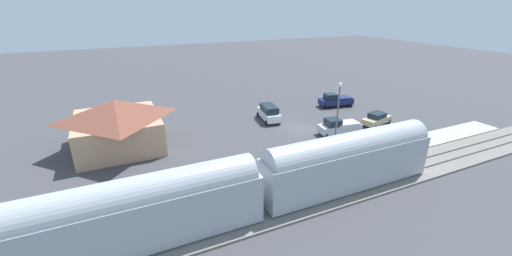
{
  "coord_description": "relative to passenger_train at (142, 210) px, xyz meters",
  "views": [
    {
      "loc": [
        -32.98,
        22.11,
        15.48
      ],
      "look_at": [
        0.44,
        6.42,
        1.0
      ],
      "focal_mm": 22.33,
      "sensor_mm": 36.0,
      "label": 1
    }
  ],
  "objects": [
    {
      "name": "station_building",
      "position": [
        18.0,
        0.52,
        0.01
      ],
      "size": [
        10.41,
        9.67,
        5.52
      ],
      "color": "tan",
      "rests_on": "ground"
    },
    {
      "name": "suv_white",
      "position": [
        18.74,
        -19.1,
        -1.71
      ],
      "size": [
        5.12,
        2.91,
        2.22
      ],
      "color": "white",
      "rests_on": "ground"
    },
    {
      "name": "pickup_navy",
      "position": [
        20.03,
        -31.76,
        -1.83
      ],
      "size": [
        2.98,
        5.68,
        2.14
      ],
      "color": "navy",
      "rests_on": "ground"
    },
    {
      "name": "sedan_tan",
      "position": [
        10.8,
        -31.46,
        -1.98
      ],
      "size": [
        2.79,
        4.8,
        1.74
      ],
      "color": "#C6B284",
      "rests_on": "ground"
    },
    {
      "name": "passenger_train",
      "position": [
        0.0,
        0.0,
        0.0
      ],
      "size": [
        2.93,
        50.84,
        4.98
      ],
      "color": "#ADB2BC",
      "rests_on": "railway_track"
    },
    {
      "name": "railway_track",
      "position": [
        -0.0,
        -21.48,
        -2.76
      ],
      "size": [
        4.8,
        70.0,
        0.3
      ],
      "color": "slate",
      "rests_on": "ground"
    },
    {
      "name": "pickup_silver",
      "position": [
        10.39,
        -24.71,
        -1.83
      ],
      "size": [
        2.64,
        5.61,
        2.14
      ],
      "color": "silver",
      "rests_on": "ground"
    },
    {
      "name": "light_pole_near_platform",
      "position": [
        6.8,
        -21.24,
        2.04
      ],
      "size": [
        0.44,
        0.44,
        7.79
      ],
      "color": "#515156",
      "rests_on": "ground"
    },
    {
      "name": "pedestrian_on_platform",
      "position": [
        3.25,
        -23.94,
        -1.58
      ],
      "size": [
        0.36,
        0.36,
        1.71
      ],
      "color": "brown",
      "rests_on": "platform"
    },
    {
      "name": "platform",
      "position": [
        4.0,
        -21.48,
        -2.71
      ],
      "size": [
        3.2,
        46.0,
        0.3
      ],
      "color": "#A8A399",
      "rests_on": "ground"
    },
    {
      "name": "ground_plane",
      "position": [
        14.0,
        -21.48,
        -2.86
      ],
      "size": [
        200.0,
        200.0,
        0.0
      ],
      "primitive_type": "plane",
      "color": "#424247"
    }
  ]
}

